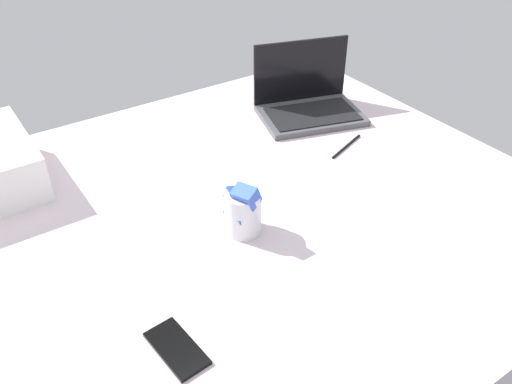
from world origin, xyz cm
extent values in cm
cube|color=silver|center=(0.00, 0.00, 9.00)|extent=(180.00, 140.00, 18.00)
cube|color=#4C4C51|center=(55.77, 29.21, 19.00)|extent=(38.22, 31.52, 2.00)
cube|color=black|center=(55.33, 27.78, 20.20)|extent=(32.67, 24.63, 0.40)
cube|color=black|center=(58.93, 39.75, 30.50)|extent=(31.89, 10.45, 21.00)
cylinder|color=silver|center=(4.71, -8.16, 23.50)|extent=(9.00, 9.00, 11.00)
cube|color=blue|center=(3.78, -6.33, 21.51)|extent=(4.82, 5.81, 4.00)
cube|color=blue|center=(4.28, -8.77, 24.12)|extent=(6.40, 5.93, 5.15)
cube|color=blue|center=(4.72, -6.65, 26.73)|extent=(7.20, 7.00, 6.06)
cube|color=blue|center=(4.52, -9.79, 29.34)|extent=(6.92, 6.94, 5.81)
cube|color=black|center=(-25.46, -31.31, 18.40)|extent=(8.06, 14.57, 0.80)
cube|color=black|center=(52.79, 7.82, 18.30)|extent=(16.21, 6.29, 0.60)
camera|label=1|loc=(-49.87, -94.86, 102.29)|focal=37.65mm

